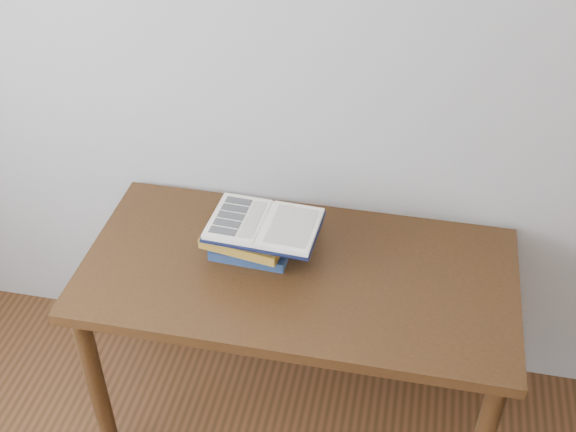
# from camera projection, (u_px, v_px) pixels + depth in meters

# --- Properties ---
(desk) EXTENTS (1.35, 0.68, 0.72)m
(desk) POSITION_uv_depth(u_px,v_px,m) (298.00, 292.00, 2.30)
(desk) COLOR #412310
(desk) RESTS_ON ground
(book_stack) EXTENTS (0.28, 0.22, 0.12)m
(book_stack) POSITION_uv_depth(u_px,v_px,m) (250.00, 238.00, 2.26)
(book_stack) COLOR #1A2A4E
(book_stack) RESTS_ON desk
(open_book) EXTENTS (0.35, 0.25, 0.03)m
(open_book) POSITION_uv_depth(u_px,v_px,m) (264.00, 225.00, 2.20)
(open_book) COLOR black
(open_book) RESTS_ON book_stack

